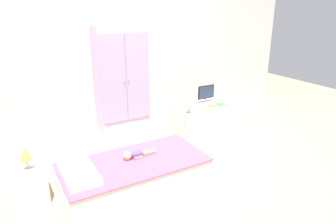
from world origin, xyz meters
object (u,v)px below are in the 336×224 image
at_px(book_yellow, 213,106).
at_px(bed, 135,170).
at_px(tv_stand, 204,119).
at_px(book_green, 220,104).
at_px(nightstand, 31,185).
at_px(wardrobe, 122,79).
at_px(doll, 133,155).
at_px(tv_monitor, 206,93).
at_px(table_lamp, 26,155).
at_px(rocking_horse_toy, 189,110).

bearing_deg(book_yellow, bed, -159.97).
height_order(tv_stand, book_green, book_green).
bearing_deg(nightstand, book_green, 8.49).
relative_size(bed, wardrobe, 1.02).
height_order(doll, wardrobe, wardrobe).
bearing_deg(doll, tv_monitor, 24.21).
height_order(doll, book_yellow, book_yellow).
bearing_deg(book_green, tv_monitor, 119.97).
bearing_deg(wardrobe, tv_stand, -40.72).
bearing_deg(tv_monitor, table_lamp, -166.80).
xyz_separation_m(wardrobe, tv_stand, (0.95, -0.82, -0.57)).
xyz_separation_m(rocking_horse_toy, book_yellow, (0.46, 0.07, -0.04)).
bearing_deg(nightstand, doll, -3.76).
height_order(wardrobe, tv_stand, wardrobe).
bearing_deg(book_green, doll, -163.71).
relative_size(bed, table_lamp, 7.08).
height_order(wardrobe, book_green, wardrobe).
xyz_separation_m(bed, tv_stand, (1.44, 0.67, 0.12)).
distance_m(bed, tv_stand, 1.59).
height_order(table_lamp, book_green, table_lamp).
relative_size(bed, rocking_horse_toy, 15.17).
relative_size(book_yellow, book_green, 0.94).
bearing_deg(bed, wardrobe, 71.78).
xyz_separation_m(tv_stand, book_green, (0.21, -0.12, 0.24)).
bearing_deg(rocking_horse_toy, wardrobe, 119.14).
xyz_separation_m(nightstand, tv_stand, (2.50, 0.52, 0.05)).
relative_size(wardrobe, tv_stand, 1.69).
xyz_separation_m(table_lamp, tv_stand, (2.50, 0.52, -0.28)).
distance_m(table_lamp, book_yellow, 2.60).
height_order(table_lamp, wardrobe, wardrobe).
bearing_deg(tv_stand, wardrobe, 139.28).
bearing_deg(bed, book_yellow, 20.03).
xyz_separation_m(tv_stand, tv_monitor, (0.09, 0.09, 0.38)).
xyz_separation_m(bed, tv_monitor, (1.53, 0.75, 0.50)).
bearing_deg(doll, rocking_horse_toy, 21.64).
bearing_deg(rocking_horse_toy, nightstand, -170.95).
xyz_separation_m(table_lamp, tv_monitor, (2.59, 0.61, 0.10)).
bearing_deg(nightstand, wardrobe, 40.94).
bearing_deg(book_green, wardrobe, 141.16).
bearing_deg(rocking_horse_toy, doll, -158.36).
distance_m(doll, tv_monitor, 1.69).
bearing_deg(tv_monitor, rocking_horse_toy, -150.70).
xyz_separation_m(nightstand, table_lamp, (-0.00, 0.00, 0.34)).
distance_m(doll, book_green, 1.71).
distance_m(tv_stand, rocking_horse_toy, 0.51).
bearing_deg(tv_stand, doll, -157.37).
height_order(wardrobe, book_yellow, wardrobe).
bearing_deg(book_green, tv_stand, 151.09).
distance_m(bed, wardrobe, 1.71).
bearing_deg(doll, table_lamp, 176.24).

